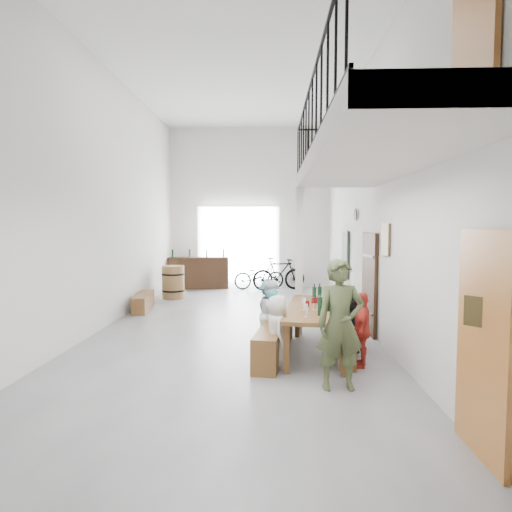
{
  "coord_description": "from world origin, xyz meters",
  "views": [
    {
      "loc": [
        0.77,
        -8.81,
        2.13
      ],
      "look_at": [
        0.46,
        -0.5,
        1.55
      ],
      "focal_mm": 30.0,
      "sensor_mm": 36.0,
      "label": 1
    }
  ],
  "objects_px": {
    "side_bench": "(143,302)",
    "serving_counter": "(198,273)",
    "bench_inner": "(275,338)",
    "host_standing": "(340,325)",
    "tasting_table": "(317,312)",
    "oak_barrel": "(173,282)",
    "bicycle_near": "(259,276)"
  },
  "relations": [
    {
      "from": "side_bench",
      "to": "serving_counter",
      "type": "xyz_separation_m",
      "value": [
        0.75,
        3.82,
        0.33
      ]
    },
    {
      "from": "bench_inner",
      "to": "host_standing",
      "type": "height_order",
      "value": "host_standing"
    },
    {
      "from": "side_bench",
      "to": "host_standing",
      "type": "xyz_separation_m",
      "value": [
        4.16,
        -5.13,
        0.64
      ]
    },
    {
      "from": "tasting_table",
      "to": "oak_barrel",
      "type": "distance_m",
      "value": 6.47
    },
    {
      "from": "tasting_table",
      "to": "oak_barrel",
      "type": "xyz_separation_m",
      "value": [
        -3.66,
        5.33,
        -0.22
      ]
    },
    {
      "from": "oak_barrel",
      "to": "host_standing",
      "type": "bearing_deg",
      "value": -61.09
    },
    {
      "from": "bench_inner",
      "to": "tasting_table",
      "type": "bearing_deg",
      "value": 10.94
    },
    {
      "from": "serving_counter",
      "to": "host_standing",
      "type": "distance_m",
      "value": 9.58
    },
    {
      "from": "oak_barrel",
      "to": "host_standing",
      "type": "xyz_separation_m",
      "value": [
        3.79,
        -6.86,
        0.37
      ]
    },
    {
      "from": "serving_counter",
      "to": "oak_barrel",
      "type": "bearing_deg",
      "value": -108.6
    },
    {
      "from": "tasting_table",
      "to": "bench_inner",
      "type": "xyz_separation_m",
      "value": [
        -0.71,
        -0.03,
        -0.44
      ]
    },
    {
      "from": "oak_barrel",
      "to": "bench_inner",
      "type": "bearing_deg",
      "value": -61.19
    },
    {
      "from": "bench_inner",
      "to": "bicycle_near",
      "type": "distance_m",
      "value": 7.37
    },
    {
      "from": "tasting_table",
      "to": "oak_barrel",
      "type": "relative_size",
      "value": 2.59
    },
    {
      "from": "tasting_table",
      "to": "side_bench",
      "type": "distance_m",
      "value": 5.42
    },
    {
      "from": "host_standing",
      "to": "bicycle_near",
      "type": "relative_size",
      "value": 0.98
    },
    {
      "from": "bicycle_near",
      "to": "host_standing",
      "type": "bearing_deg",
      "value": 170.63
    },
    {
      "from": "tasting_table",
      "to": "bicycle_near",
      "type": "xyz_separation_m",
      "value": [
        -1.19,
        7.33,
        -0.25
      ]
    },
    {
      "from": "bicycle_near",
      "to": "bench_inner",
      "type": "bearing_deg",
      "value": 165.88
    },
    {
      "from": "host_standing",
      "to": "oak_barrel",
      "type": "bearing_deg",
      "value": 113.79
    },
    {
      "from": "side_bench",
      "to": "serving_counter",
      "type": "relative_size",
      "value": 0.73
    },
    {
      "from": "serving_counter",
      "to": "bicycle_near",
      "type": "distance_m",
      "value": 2.09
    },
    {
      "from": "serving_counter",
      "to": "bicycle_near",
      "type": "bearing_deg",
      "value": -10.74
    },
    {
      "from": "oak_barrel",
      "to": "serving_counter",
      "type": "relative_size",
      "value": 0.48
    },
    {
      "from": "tasting_table",
      "to": "oak_barrel",
      "type": "bearing_deg",
      "value": 132.14
    },
    {
      "from": "bicycle_near",
      "to": "side_bench",
      "type": "bearing_deg",
      "value": 124.91
    },
    {
      "from": "bench_inner",
      "to": "host_standing",
      "type": "bearing_deg",
      "value": -52.15
    },
    {
      "from": "oak_barrel",
      "to": "host_standing",
      "type": "relative_size",
      "value": 0.57
    },
    {
      "from": "serving_counter",
      "to": "bicycle_near",
      "type": "relative_size",
      "value": 1.17
    },
    {
      "from": "oak_barrel",
      "to": "bicycle_near",
      "type": "bearing_deg",
      "value": 39.0
    },
    {
      "from": "serving_counter",
      "to": "side_bench",
      "type": "bearing_deg",
      "value": -109.33
    },
    {
      "from": "tasting_table",
      "to": "bicycle_near",
      "type": "height_order",
      "value": "bicycle_near"
    }
  ]
}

